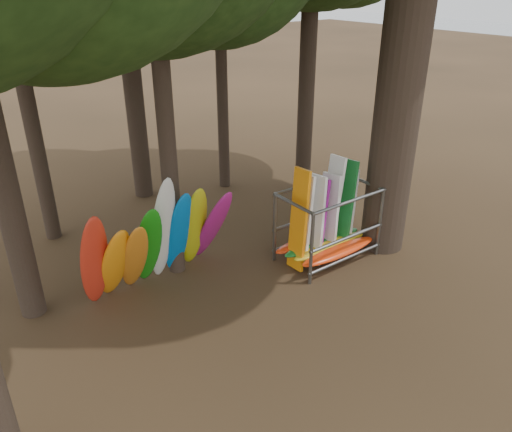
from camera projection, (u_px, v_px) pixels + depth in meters
ground at (269, 294)px, 12.62m from camera, size 120.00×120.00×0.00m
kayak_row at (155, 243)px, 12.37m from camera, size 3.91×1.94×3.18m
storage_rack at (327, 226)px, 13.85m from camera, size 2.94×1.52×2.83m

